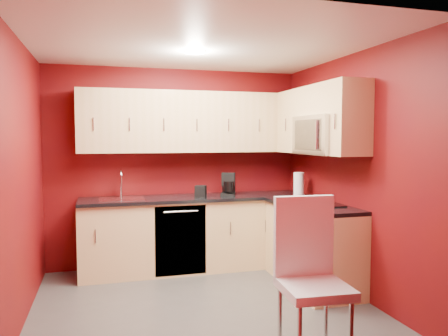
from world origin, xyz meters
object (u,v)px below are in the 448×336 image
napkin_holder (201,191)px  dining_chair (314,279)px  microwave (324,135)px  paper_towel (299,184)px  sink (122,196)px  coffee_maker (228,184)px

napkin_holder → dining_chair: bearing=-81.7°
microwave → paper_towel: size_ratio=2.58×
microwave → napkin_holder: 1.62m
microwave → sink: microwave is taller
sink → coffee_maker: sink is taller
coffee_maker → paper_towel: paper_towel is taller
coffee_maker → napkin_holder: bearing=-149.8°
sink → coffee_maker: bearing=-1.8°
paper_towel → coffee_maker: bearing=158.0°
microwave → sink: bearing=154.4°
sink → dining_chair: (1.27, -2.40, -0.35)m
microwave → sink: size_ratio=1.46×
dining_chair → sink: bearing=121.8°
microwave → sink: 2.43m
microwave → paper_towel: 0.87m
napkin_holder → paper_towel: size_ratio=0.47×
microwave → coffee_maker: (-0.80, 0.96, -0.61)m
paper_towel → dining_chair: 2.25m
coffee_maker → dining_chair: bearing=-68.0°
sink → paper_towel: (2.11, -0.37, 0.11)m
microwave → dining_chair: bearing=-120.3°
microwave → dining_chair: size_ratio=0.64×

